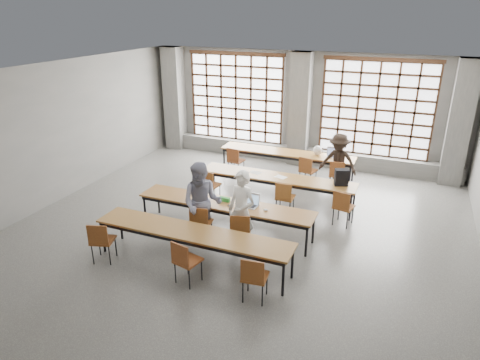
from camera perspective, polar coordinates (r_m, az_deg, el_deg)
name	(u,v)px	position (r m, az deg, el deg)	size (l,w,h in m)	color
floor	(234,235)	(9.58, -0.75, -7.39)	(11.00, 11.00, 0.00)	#4F4F4C
ceiling	(233,75)	(8.43, -0.87, 13.82)	(11.00, 11.00, 0.00)	silver
wall_back	(302,108)	(13.89, 8.31, 9.50)	(10.00, 10.00, 0.00)	#62625F
wall_front	(10,336)	(4.93, -28.37, -17.84)	(10.00, 10.00, 0.00)	#62625F
wall_left	(49,136)	(11.68, -24.08, 5.43)	(11.00, 11.00, 0.00)	#62625F
column_left	(175,99)	(15.35, -8.72, 10.66)	(0.60, 0.55, 3.50)	#5B5B59
column_mid	(300,110)	(13.62, 8.00, 9.27)	(0.60, 0.55, 3.50)	#5B5B59
column_right	(460,124)	(13.27, 27.23, 6.71)	(0.60, 0.55, 3.50)	#5B5B59
window_left	(236,98)	(14.49, -0.52, 10.84)	(3.32, 0.12, 3.00)	white
window_right	(376,110)	(13.42, 17.68, 8.92)	(3.32, 0.12, 3.00)	white
sill_ledge	(298,155)	(14.10, 7.77, 3.38)	(9.80, 0.35, 0.50)	#5B5B59
desk_row_a	(287,154)	(12.78, 6.26, 3.45)	(4.00, 0.70, 0.73)	brown
desk_row_b	(277,179)	(10.89, 4.92, 0.16)	(4.00, 0.70, 0.73)	brown
desk_row_c	(225,206)	(9.40, -2.01, -3.43)	(4.00, 0.70, 0.73)	brown
desk_row_d	(192,234)	(8.31, -6.39, -7.20)	(4.00, 0.70, 0.73)	brown
chair_back_left	(235,159)	(12.71, -0.69, 2.86)	(0.47, 0.47, 0.88)	maroon
chair_back_mid	(307,168)	(12.07, 8.93, 1.53)	(0.51, 0.51, 0.88)	brown
chair_back_right	(337,173)	(11.92, 12.79, 0.98)	(0.47, 0.48, 0.88)	brown
chair_mid_left	(209,183)	(10.96, -4.14, -0.40)	(0.46, 0.46, 0.88)	brown
chair_mid_centre	(284,195)	(10.28, 5.94, -2.03)	(0.43, 0.43, 0.88)	brown
chair_mid_right	(343,205)	(10.02, 13.54, -3.21)	(0.50, 0.50, 0.88)	brown
chair_front_left	(200,221)	(9.07, -5.29, -5.43)	(0.49, 0.50, 0.88)	brown
chair_front_right	(240,229)	(8.73, 0.05, -6.49)	(0.53, 0.53, 0.88)	brown
chair_near_left	(101,238)	(8.80, -18.05, -7.42)	(0.53, 0.53, 0.88)	maroon
chair_near_mid	(185,258)	(7.83, -7.37, -10.32)	(0.50, 0.50, 0.88)	brown
chair_near_right	(254,275)	(7.35, 1.89, -12.53)	(0.46, 0.47, 0.88)	brown
student_male	(242,211)	(8.69, 0.22, -4.19)	(0.63, 0.41, 1.73)	white
student_female	(202,203)	(9.02, -5.08, -3.07)	(0.87, 0.67, 1.78)	#1A1E4E
student_back	(338,162)	(11.95, 12.96, 2.35)	(1.03, 0.59, 1.59)	black
laptop_front	(250,203)	(9.24, 1.41, -3.02)	(0.39, 0.34, 0.26)	#B9B8BD
laptop_back	(333,154)	(12.56, 12.29, 3.35)	(0.40, 0.36, 0.26)	silver
mouse	(266,210)	(9.03, 3.44, -3.98)	(0.10, 0.06, 0.04)	silver
green_box	(224,199)	(9.44, -2.10, -2.58)	(0.25, 0.09, 0.09)	#2C8632
phone	(231,206)	(9.22, -1.25, -3.45)	(0.13, 0.06, 0.01)	black
paper_sheet_a	(255,172)	(11.09, 2.06, 1.01)	(0.30, 0.21, 0.00)	silver
paper_sheet_c	(281,177)	(10.84, 5.43, 0.41)	(0.30, 0.21, 0.00)	white
backpack	(341,177)	(10.51, 13.37, 0.35)	(0.32, 0.20, 0.40)	black
plastic_bag	(318,151)	(12.56, 10.30, 3.89)	(0.26, 0.21, 0.29)	white
red_pouch	(103,238)	(8.88, -17.84, -7.38)	(0.20, 0.08, 0.06)	#B01517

